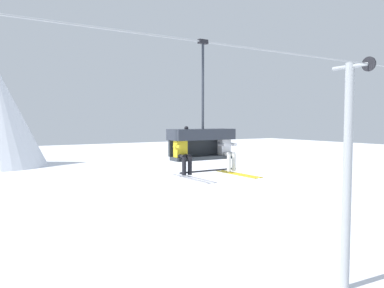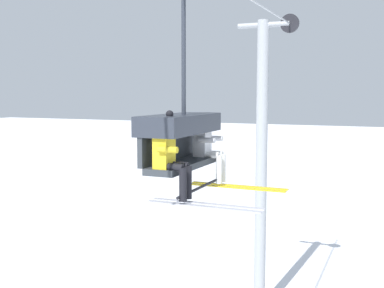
% 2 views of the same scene
% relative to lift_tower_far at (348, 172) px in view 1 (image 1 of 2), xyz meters
% --- Properties ---
extents(lift_tower_far, '(0.36, 1.88, 9.41)m').
position_rel_lift_tower_far_xyz_m(lift_tower_far, '(0.00, 0.00, 0.00)').
color(lift_tower_far, '#9EA3A8').
rests_on(lift_tower_far, ground_plane).
extents(lift_cable, '(16.98, 0.05, 0.05)m').
position_rel_lift_tower_far_xyz_m(lift_cable, '(-7.49, -0.78, 4.26)').
color(lift_cable, '#9EA3A8').
extents(chairlift_chair, '(1.88, 0.74, 3.61)m').
position_rel_lift_tower_far_xyz_m(chairlift_chair, '(-7.63, -0.71, 1.60)').
color(chairlift_chair, '#33383D').
extents(skier_yellow, '(0.48, 1.70, 1.34)m').
position_rel_lift_tower_far_xyz_m(skier_yellow, '(-8.36, -0.92, 1.29)').
color(skier_yellow, yellow).
extents(skier_white, '(0.46, 1.70, 1.23)m').
position_rel_lift_tower_far_xyz_m(skier_white, '(-6.89, -0.93, 1.27)').
color(skier_white, silver).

